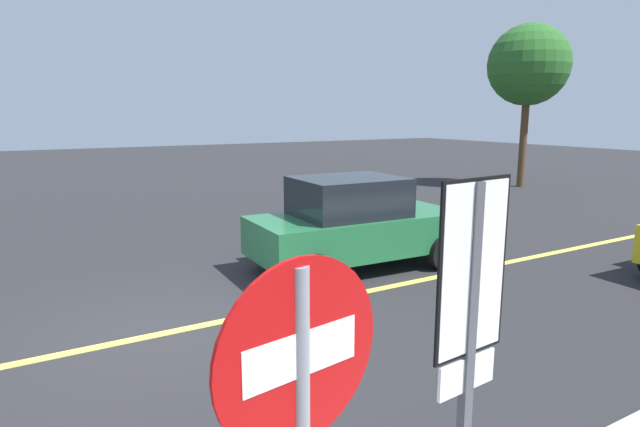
# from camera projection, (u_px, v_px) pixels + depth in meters

# --- Properties ---
(ground_plane) EXTENTS (80.00, 80.00, 0.00)m
(ground_plane) POSITION_uv_depth(u_px,v_px,m) (170.00, 333.00, 6.93)
(ground_plane) COLOR #262628
(lane_marking_centre) EXTENTS (28.00, 0.16, 0.01)m
(lane_marking_centre) POSITION_uv_depth(u_px,v_px,m) (358.00, 293.00, 8.42)
(lane_marking_centre) COLOR #E0D14C
(speed_limit_sign) EXTENTS (0.54, 0.07, 2.52)m
(speed_limit_sign) POSITION_uv_depth(u_px,v_px,m) (470.00, 315.00, 2.88)
(speed_limit_sign) COLOR #4C4C51
(speed_limit_sign) RESTS_ON ground_plane
(car_green_near_curb) EXTENTS (3.98, 2.07, 1.71)m
(car_green_near_curb) POSITION_uv_depth(u_px,v_px,m) (355.00, 224.00, 9.67)
(car_green_near_curb) COLOR #236B3D
(car_green_near_curb) RESTS_ON ground_plane
(tree_left_verge) EXTENTS (3.03, 3.03, 6.14)m
(tree_left_verge) POSITION_uv_depth(u_px,v_px,m) (529.00, 66.00, 19.77)
(tree_left_verge) COLOR #513823
(tree_left_verge) RESTS_ON ground_plane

